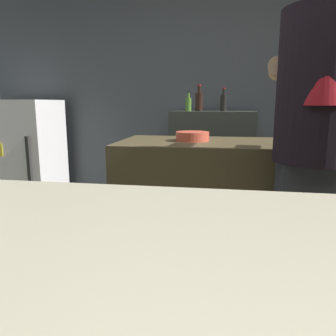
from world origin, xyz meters
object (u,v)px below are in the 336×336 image
object	(u,v)px
mixing_bowl	(192,136)
bottle_soy	(199,101)
mini_fridge	(26,160)
bartender	(316,138)
bottle_olive_oil	(223,102)
bottle_hot_sauce	(188,104)

from	to	relation	value
mixing_bowl	bottle_soy	size ratio (longest dim) A/B	0.81
mini_fridge	bartender	size ratio (longest dim) A/B	0.68
bottle_olive_oil	bottle_soy	xyz separation A→B (m)	(-0.22, -0.01, 0.01)
mixing_bowl	bottle_olive_oil	xyz separation A→B (m)	(0.17, 1.19, 0.20)
bartender	mini_fridge	bearing A→B (deg)	64.90
mixing_bowl	mini_fridge	bearing A→B (deg)	149.86
mini_fridge	mixing_bowl	size ratio (longest dim) A/B	6.07
bottle_olive_oil	bottle_soy	distance (m)	0.22
mini_fridge	bottle_hot_sauce	size ratio (longest dim) A/B	6.75
bartender	mixing_bowl	xyz separation A→B (m)	(-0.56, 0.47, -0.05)
bottle_hot_sauce	bottle_soy	bearing A→B (deg)	29.12
bottle_hot_sauce	bottle_soy	size ratio (longest dim) A/B	0.73
mini_fridge	bottle_hot_sauce	distance (m)	1.71
mixing_bowl	bottle_hot_sauce	world-z (taller)	bottle_hot_sauce
bartender	bottle_soy	distance (m)	1.76
mini_fridge	bottle_soy	world-z (taller)	bottle_soy
mixing_bowl	bottle_hot_sauce	xyz separation A→B (m)	(-0.15, 1.12, 0.19)
bottle_soy	mixing_bowl	bearing A→B (deg)	-87.29
mini_fridge	mixing_bowl	distance (m)	2.07
bottle_hot_sauce	mini_fridge	bearing A→B (deg)	-176.52
bottle_hot_sauce	bottle_olive_oil	world-z (taller)	bottle_olive_oil
bottle_soy	bartender	bearing A→B (deg)	-69.37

